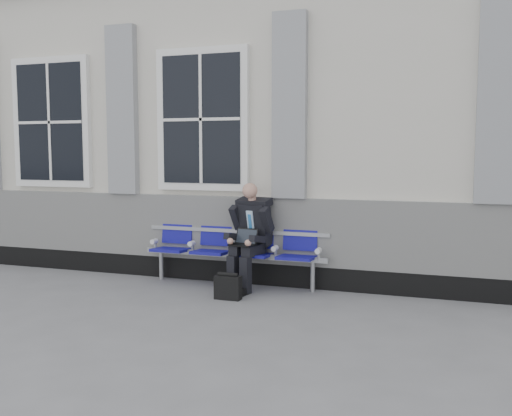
% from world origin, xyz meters
% --- Properties ---
extents(ground, '(70.00, 70.00, 0.00)m').
position_xyz_m(ground, '(0.00, 0.00, 0.00)').
color(ground, slate).
rests_on(ground, ground).
extents(station_building, '(14.40, 4.40, 4.49)m').
position_xyz_m(station_building, '(-0.02, 3.47, 2.22)').
color(station_building, beige).
rests_on(station_building, ground).
extents(bench, '(2.60, 0.47, 0.91)m').
position_xyz_m(bench, '(0.86, 1.32, 0.55)').
color(bench, '#9EA0A3').
rests_on(bench, ground).
extents(businessman, '(0.60, 0.80, 1.40)m').
position_xyz_m(businessman, '(1.14, 1.19, 0.76)').
color(businessman, black).
rests_on(businessman, ground).
extents(briefcase, '(0.33, 0.14, 0.33)m').
position_xyz_m(briefcase, '(1.06, 0.59, 0.15)').
color(briefcase, black).
rests_on(briefcase, ground).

